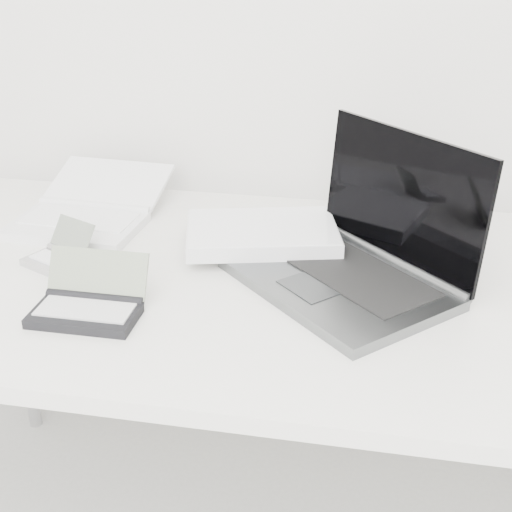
% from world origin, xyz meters
% --- Properties ---
extents(desk, '(1.60, 0.80, 0.73)m').
position_xyz_m(desk, '(0.00, 1.55, 0.68)').
color(desk, white).
rests_on(desk, ground).
extents(laptop_large, '(0.57, 0.48, 0.26)m').
position_xyz_m(laptop_large, '(0.07, 1.60, 0.77)').
color(laptop_large, '#5C5F61').
rests_on(laptop_large, desk).
extents(netbook_open_white, '(0.28, 0.35, 0.07)m').
position_xyz_m(netbook_open_white, '(-0.44, 1.73, 0.75)').
color(netbook_open_white, white).
rests_on(netbook_open_white, desk).
extents(pda_silver, '(0.13, 0.14, 0.07)m').
position_xyz_m(pda_silver, '(-0.42, 1.54, 0.75)').
color(pda_silver, '#BABABF').
rests_on(pda_silver, desk).
extents(palmtop_charcoal, '(0.17, 0.14, 0.09)m').
position_xyz_m(palmtop_charcoal, '(-0.28, 1.36, 0.75)').
color(palmtop_charcoal, black).
rests_on(palmtop_charcoal, desk).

